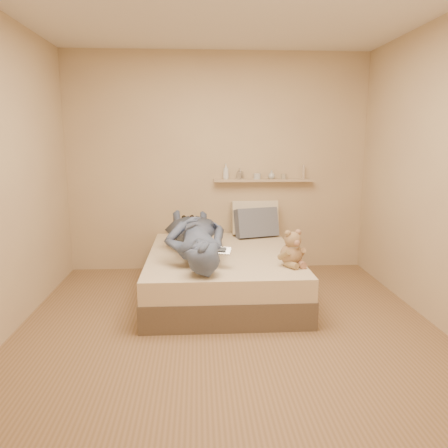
{
  "coord_description": "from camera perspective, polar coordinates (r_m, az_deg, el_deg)",
  "views": [
    {
      "loc": [
        -0.24,
        -3.39,
        1.59
      ],
      "look_at": [
        0.0,
        0.65,
        0.8
      ],
      "focal_mm": 35.0,
      "sensor_mm": 36.0,
      "label": 1
    }
  ],
  "objects": [
    {
      "name": "room",
      "position": [
        3.42,
        0.66,
        6.16
      ],
      "size": [
        3.8,
        3.8,
        3.8
      ],
      "color": "#856445",
      "rests_on": "ground"
    },
    {
      "name": "bed",
      "position": [
        4.54,
        -0.21,
        -6.47
      ],
      "size": [
        1.5,
        1.9,
        0.45
      ],
      "color": "brown",
      "rests_on": "floor"
    },
    {
      "name": "game_console",
      "position": [
        3.9,
        -0.42,
        -3.5
      ],
      "size": [
        0.2,
        0.13,
        0.06
      ],
      "color": "#B7BABF",
      "rests_on": "bed"
    },
    {
      "name": "teddy_bear",
      "position": [
        4.03,
        8.9,
        -3.49
      ],
      "size": [
        0.27,
        0.28,
        0.34
      ],
      "color": "#937550",
      "rests_on": "bed"
    },
    {
      "name": "dark_plush",
      "position": [
        4.86,
        -4.73,
        -0.91
      ],
      "size": [
        0.21,
        0.21,
        0.32
      ],
      "color": "black",
      "rests_on": "bed"
    },
    {
      "name": "pillow_cream",
      "position": [
        5.28,
        4.05,
        0.76
      ],
      "size": [
        0.56,
        0.28,
        0.43
      ],
      "primitive_type": "cube",
      "rotation": [
        -0.3,
        0.0,
        0.02
      ],
      "color": "beige",
      "rests_on": "bed"
    },
    {
      "name": "pillow_grey",
      "position": [
        5.15,
        4.26,
        0.16
      ],
      "size": [
        0.54,
        0.35,
        0.36
      ],
      "primitive_type": "cube",
      "rotation": [
        -0.26,
        0.0,
        0.28
      ],
      "color": "slate",
      "rests_on": "bed"
    },
    {
      "name": "person",
      "position": [
        4.35,
        -3.85,
        -1.45
      ],
      "size": [
        0.76,
        1.74,
        0.4
      ],
      "primitive_type": "imported",
      "rotation": [
        0.0,
        0.0,
        3.23
      ],
      "color": "#4A5375",
      "rests_on": "bed"
    },
    {
      "name": "wall_shelf",
      "position": [
        5.32,
        5.18,
        5.7
      ],
      "size": [
        1.2,
        0.12,
        0.03
      ],
      "primitive_type": "cube",
      "color": "tan",
      "rests_on": "wall_back"
    },
    {
      "name": "shelf_bottles",
      "position": [
        5.29,
        3.91,
        6.56
      ],
      "size": [
        1.01,
        0.11,
        0.18
      ],
      "color": "silver",
      "rests_on": "wall_shelf"
    }
  ]
}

